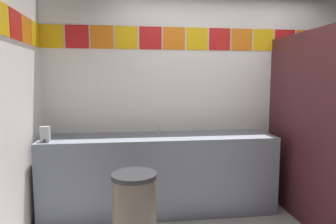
# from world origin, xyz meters

# --- Properties ---
(wall_back) EXTENTS (4.24, 0.09, 2.58)m
(wall_back) POSITION_xyz_m (0.00, 1.45, 1.30)
(wall_back) COLOR white
(wall_back) RESTS_ON ground_plane
(vanity_counter) EXTENTS (2.60, 0.60, 0.88)m
(vanity_counter) POSITION_xyz_m (-0.77, 1.12, 0.45)
(vanity_counter) COLOR slate
(vanity_counter) RESTS_ON ground_plane
(faucet_center) EXTENTS (0.04, 0.10, 0.14)m
(faucet_center) POSITION_xyz_m (-0.77, 1.21, 0.93)
(faucet_center) COLOR silver
(faucet_center) RESTS_ON vanity_counter
(soap_dispenser) EXTENTS (0.09, 0.09, 0.16)m
(soap_dispenser) POSITION_xyz_m (-1.97, 0.94, 0.96)
(soap_dispenser) COLOR #B7BABF
(soap_dispenser) RESTS_ON vanity_counter
(toilet) EXTENTS (0.39, 0.49, 0.74)m
(toilet) POSITION_xyz_m (1.19, 1.05, 0.30)
(toilet) COLOR white
(toilet) RESTS_ON ground_plane
(trash_bin) EXTENTS (0.39, 0.39, 0.71)m
(trash_bin) POSITION_xyz_m (-1.08, 0.31, 0.36)
(trash_bin) COLOR brown
(trash_bin) RESTS_ON ground_plane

